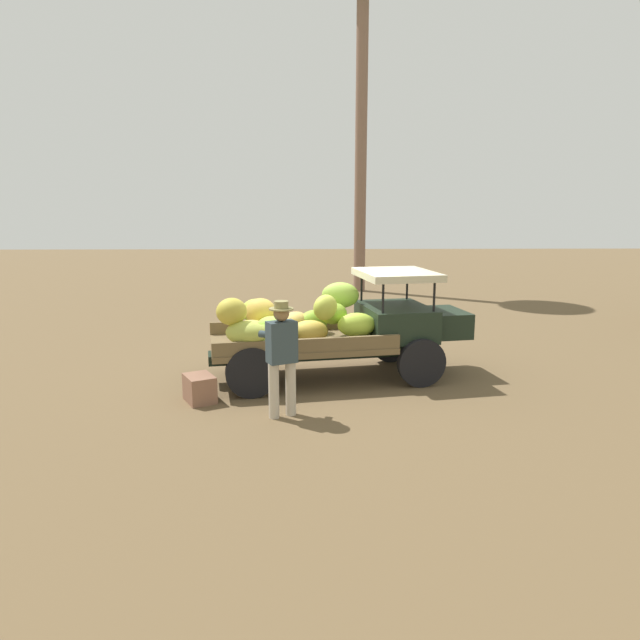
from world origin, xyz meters
name	(u,v)px	position (x,y,z in m)	size (l,w,h in m)	color
ground_plane	(329,374)	(0.00, 0.00, 0.00)	(60.00, 60.00, 0.00)	brown
truck	(338,327)	(0.15, -0.23, 0.91)	(4.63, 2.38, 1.85)	black
farmer	(282,352)	(-0.75, -2.09, 0.95)	(0.57, 0.53, 1.67)	#BFB29E
wooden_crate	(200,388)	(-2.04, -1.44, 0.21)	(0.52, 0.39, 0.41)	#885D47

